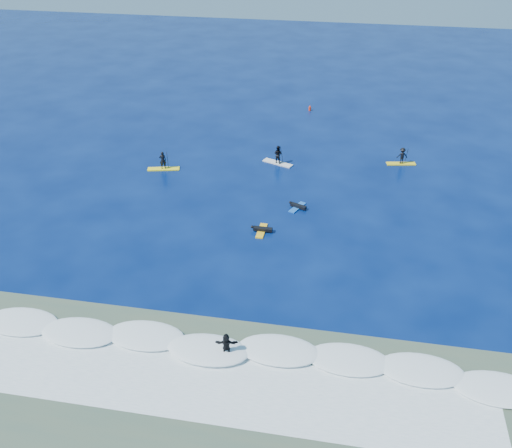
% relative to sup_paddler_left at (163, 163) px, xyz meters
% --- Properties ---
extents(ground, '(160.00, 160.00, 0.00)m').
position_rel_sup_paddler_left_xyz_m(ground, '(9.26, -12.29, -0.65)').
color(ground, '#031241').
rests_on(ground, ground).
extents(shallow_water, '(90.00, 13.00, 0.01)m').
position_rel_sup_paddler_left_xyz_m(shallow_water, '(9.26, -26.29, -0.65)').
color(shallow_water, '#3E5545').
rests_on(shallow_water, ground).
extents(breaking_wave, '(40.00, 6.00, 0.30)m').
position_rel_sup_paddler_left_xyz_m(breaking_wave, '(9.26, -22.29, -0.65)').
color(breaking_wave, white).
rests_on(breaking_wave, ground).
extents(whitewater, '(34.00, 5.00, 0.02)m').
position_rel_sup_paddler_left_xyz_m(whitewater, '(9.26, -25.29, -0.65)').
color(whitewater, silver).
rests_on(whitewater, ground).
extents(sup_paddler_left, '(3.07, 1.42, 2.09)m').
position_rel_sup_paddler_left_xyz_m(sup_paddler_left, '(0.00, 0.00, 0.00)').
color(sup_paddler_left, yellow).
rests_on(sup_paddler_left, ground).
extents(sup_paddler_center, '(3.07, 1.83, 2.11)m').
position_rel_sup_paddler_left_xyz_m(sup_paddler_center, '(10.42, 3.23, 0.14)').
color(sup_paddler_center, silver).
rests_on(sup_paddler_center, ground).
extents(sup_paddler_right, '(2.83, 1.18, 1.93)m').
position_rel_sup_paddler_left_xyz_m(sup_paddler_right, '(22.10, 5.21, 0.10)').
color(sup_paddler_right, yellow).
rests_on(sup_paddler_right, ground).
extents(prone_paddler_near, '(1.71, 2.16, 0.45)m').
position_rel_sup_paddler_left_xyz_m(prone_paddler_near, '(11.02, -9.24, -0.50)').
color(prone_paddler_near, gold).
rests_on(prone_paddler_near, ground).
extents(prone_paddler_far, '(1.54, 2.05, 0.42)m').
position_rel_sup_paddler_left_xyz_m(prone_paddler_far, '(13.31, -5.07, -0.51)').
color(prone_paddler_far, blue).
rests_on(prone_paddler_far, ground).
extents(wave_surfer, '(2.18, 0.92, 1.53)m').
position_rel_sup_paddler_left_xyz_m(wave_surfer, '(11.37, -22.99, 0.20)').
color(wave_surfer, white).
rests_on(wave_surfer, breaking_wave).
extents(marker_buoy, '(0.30, 0.30, 0.71)m').
position_rel_sup_paddler_left_xyz_m(marker_buoy, '(11.99, 18.38, -0.35)').
color(marker_buoy, red).
rests_on(marker_buoy, ground).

